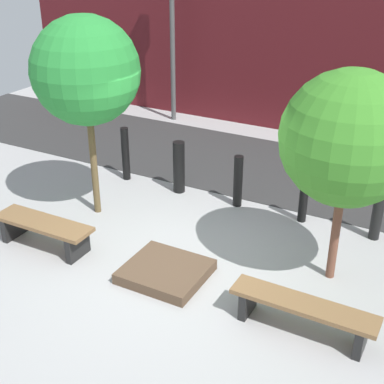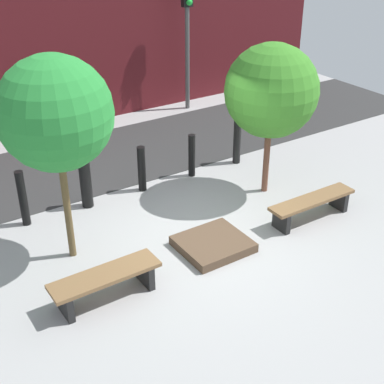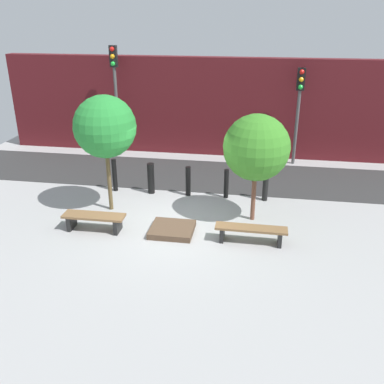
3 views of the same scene
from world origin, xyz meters
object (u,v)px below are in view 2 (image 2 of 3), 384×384
at_px(bollard_far_left, 23,198).
at_px(bollard_right, 192,156).
at_px(tree_behind_left_bench, 55,114).
at_px(tree_behind_right_bench, 271,91).
at_px(bench_right, 312,204).
at_px(bollard_center, 142,169).
at_px(bollard_left, 86,183).
at_px(planter_bed, 213,244).
at_px(bench_left, 106,281).
at_px(bollard_far_right, 237,140).
at_px(traffic_light_mid_west, 188,19).

relative_size(bollard_far_left, bollard_right, 1.14).
xyz_separation_m(tree_behind_left_bench, tree_behind_right_bench, (4.10, 0.00, -0.38)).
relative_size(bench_right, bollard_center, 1.90).
height_order(bollard_left, bollard_right, bollard_left).
xyz_separation_m(bench_right, planter_bed, (-2.05, 0.20, -0.23)).
height_order(bench_right, tree_behind_left_bench, tree_behind_left_bench).
distance_m(planter_bed, tree_behind_left_bench, 3.33).
xyz_separation_m(bench_left, bollard_right, (3.24, 2.68, 0.15)).
bearing_deg(bollard_left, planter_bed, -64.34).
height_order(bollard_left, bollard_center, bollard_left).
relative_size(bench_left, bench_right, 0.92).
relative_size(planter_bed, bollard_left, 1.14).
bearing_deg(bench_left, bollard_center, 52.06).
distance_m(bollard_center, bollard_far_right, 2.38).
bearing_deg(tree_behind_right_bench, bollard_left, 157.15).
height_order(tree_behind_left_bench, bollard_center, tree_behind_left_bench).
distance_m(bollard_center, bollard_right, 1.19).
xyz_separation_m(bollard_left, traffic_light_mid_west, (4.61, 3.62, 1.95)).
distance_m(planter_bed, bollard_far_left, 3.47).
xyz_separation_m(bollard_left, bollard_right, (2.38, 0.00, -0.03)).
bearing_deg(bollard_left, bollard_far_right, 0.00).
bearing_deg(bollard_right, bollard_left, 180.00).
xyz_separation_m(bench_left, bollard_far_right, (4.43, 2.68, 0.22)).
xyz_separation_m(planter_bed, traffic_light_mid_west, (3.42, 6.10, 2.37)).
bearing_deg(tree_behind_right_bench, planter_bed, -151.51).
relative_size(tree_behind_right_bench, bollard_center, 3.14).
height_order(bench_left, bollard_center, bollard_center).
xyz_separation_m(bench_left, tree_behind_right_bench, (4.10, 1.31, 1.76)).
height_order(tree_behind_left_bench, tree_behind_right_bench, tree_behind_left_bench).
bearing_deg(tree_behind_left_bench, tree_behind_right_bench, 0.00).
height_order(planter_bed, tree_behind_right_bench, tree_behind_right_bench).
relative_size(tree_behind_right_bench, bollard_right, 3.18).
xyz_separation_m(bench_right, bollard_far_left, (-4.43, 2.68, 0.22)).
relative_size(bollard_far_right, traffic_light_mid_west, 0.30).
height_order(planter_bed, bollard_far_right, bollard_far_right).
bearing_deg(bench_right, planter_bed, 174.94).
bearing_deg(planter_bed, tree_behind_left_bench, 151.51).
relative_size(bench_left, bollard_left, 1.67).
height_order(tree_behind_left_bench, bollard_left, tree_behind_left_bench).
height_order(bollard_right, traffic_light_mid_west, traffic_light_mid_west).
distance_m(bench_right, planter_bed, 2.07).
bearing_deg(bollard_left, tree_behind_right_bench, -22.85).
distance_m(tree_behind_right_bench, bollard_left, 3.86).
distance_m(tree_behind_left_bench, bollard_center, 3.17).
bearing_deg(bollard_right, tree_behind_left_bench, -157.15).
height_order(bench_right, bollard_far_left, bollard_far_left).
distance_m(bollard_right, bollard_far_right, 1.19).
distance_m(tree_behind_left_bench, traffic_light_mid_west, 7.40).
distance_m(bench_left, bollard_left, 2.82).
xyz_separation_m(planter_bed, tree_behind_left_bench, (-2.05, 1.11, 2.38)).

